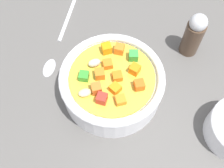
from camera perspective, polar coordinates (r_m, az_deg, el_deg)
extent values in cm
cube|color=#565451|center=(48.11, 0.00, -2.22)|extent=(140.00, 140.00, 2.00)
cylinder|color=white|center=(45.08, 0.00, -0.29)|extent=(16.44, 16.44, 4.81)
torus|color=white|center=(42.65, 0.00, 1.49)|extent=(16.74, 16.74, 1.29)
cylinder|color=gold|center=(42.81, 0.00, 1.36)|extent=(13.66, 13.66, 0.40)
cube|color=orange|center=(40.98, 0.70, -0.91)|extent=(1.67, 1.67, 1.20)
cube|color=red|center=(40.07, -2.13, -3.02)|extent=(2.03, 2.03, 1.53)
cube|color=orange|center=(44.64, -1.15, 7.43)|extent=(1.86, 1.86, 1.59)
cube|color=orange|center=(42.07, 1.12, 1.62)|extent=(1.93, 1.93, 1.08)
cube|color=orange|center=(41.33, 5.69, -0.18)|extent=(1.93, 1.93, 1.44)
ellipsoid|color=beige|center=(40.98, -5.66, -1.81)|extent=(2.36, 1.93, 0.96)
cube|color=orange|center=(40.82, -3.27, -0.93)|extent=(1.90, 1.90, 1.59)
cube|color=green|center=(42.24, -5.87, 1.66)|extent=(2.05, 2.05, 1.20)
cube|color=orange|center=(42.66, 4.76, 3.07)|extent=(1.87, 1.87, 1.42)
cube|color=green|center=(44.03, 4.50, 5.90)|extent=(2.03, 2.03, 1.45)
cube|color=orange|center=(42.10, -2.57, 2.10)|extent=(1.97, 1.97, 1.45)
cube|color=orange|center=(40.21, 1.79, -3.32)|extent=(1.90, 1.90, 1.08)
ellipsoid|color=beige|center=(43.39, -3.68, 4.41)|extent=(2.31, 1.80, 1.18)
cube|color=orange|center=(44.64, 1.56, 7.31)|extent=(2.04, 2.04, 1.51)
cube|color=orange|center=(43.23, -0.91, 4.18)|extent=(1.93, 1.93, 1.09)
cylinder|color=silver|center=(57.06, -9.34, 13.43)|extent=(9.04, 8.16, 0.75)
ellipsoid|color=silver|center=(50.53, -13.06, 3.57)|extent=(4.30, 4.15, 0.95)
cylinder|color=#4C3828|center=(51.19, 16.35, 9.10)|extent=(3.37, 3.37, 6.80)
sphere|color=silver|center=(48.12, 17.59, 12.10)|extent=(3.03, 3.03, 3.03)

